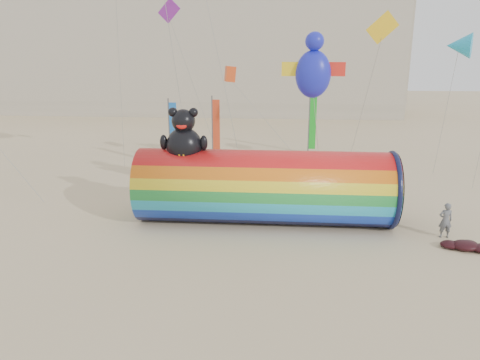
# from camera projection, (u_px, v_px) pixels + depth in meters

# --- Properties ---
(ground) EXTENTS (160.00, 160.00, 0.00)m
(ground) POSITION_uv_depth(u_px,v_px,m) (227.00, 236.00, 22.76)
(ground) COLOR #CCB58C
(ground) RESTS_ON ground
(hotel_building) EXTENTS (60.40, 15.40, 20.60)m
(hotel_building) POSITION_uv_depth(u_px,v_px,m) (177.00, 36.00, 64.90)
(hotel_building) COLOR #B7AD99
(hotel_building) RESTS_ON ground
(windsock_assembly) EXTENTS (13.07, 3.98, 6.02)m
(windsock_assembly) POSITION_uv_depth(u_px,v_px,m) (264.00, 185.00, 24.05)
(windsock_assembly) COLOR red
(windsock_assembly) RESTS_ON ground
(kite_handler) EXTENTS (0.66, 0.45, 1.75)m
(kite_handler) POSITION_uv_depth(u_px,v_px,m) (446.00, 220.00, 22.31)
(kite_handler) COLOR slate
(kite_handler) RESTS_ON ground
(fabric_bundle) EXTENTS (2.62, 1.35, 0.41)m
(fabric_bundle) POSITION_uv_depth(u_px,v_px,m) (469.00, 246.00, 21.16)
(fabric_bundle) COLOR #3C0B10
(fabric_bundle) RESTS_ON ground
(festival_banners) EXTENTS (11.35, 5.76, 5.20)m
(festival_banners) POSITION_uv_depth(u_px,v_px,m) (236.00, 128.00, 37.11)
(festival_banners) COLOR #59595E
(festival_banners) RESTS_ON ground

